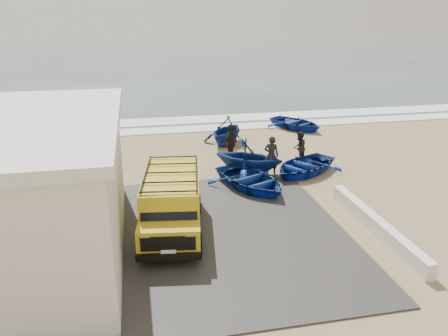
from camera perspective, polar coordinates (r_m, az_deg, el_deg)
ground at (r=16.92m, az=-1.00°, el=-5.28°), size 160.00×160.00×0.00m
slab at (r=14.92m, az=-7.21°, el=-9.01°), size 12.00×10.00×0.05m
ocean at (r=71.48m, az=-9.58°, el=13.83°), size 180.00×88.00×0.01m
surf_line at (r=28.13m, az=-5.54°, el=5.02°), size 180.00×1.60×0.06m
surf_wash at (r=30.55m, az=-6.07°, el=6.18°), size 180.00×2.20×0.04m
parapet at (r=15.94m, az=19.22°, el=-7.05°), size 0.35×6.00×0.55m
van at (r=14.98m, az=-6.81°, el=-4.22°), size 2.53×5.04×2.07m
boat_near_left at (r=18.61m, az=3.51°, el=-1.57°), size 4.09×4.66×0.80m
boat_near_right at (r=20.65m, az=10.34°, el=0.30°), size 4.60×4.31×0.78m
boat_mid_left at (r=20.15m, az=3.21°, el=1.45°), size 4.16×4.03×1.68m
boat_far_left at (r=24.74m, az=0.33°, el=4.93°), size 3.99×4.09×1.63m
boat_far_right at (r=28.54m, az=9.38°, el=5.81°), size 4.19×4.58×0.78m
fisherman_front at (r=20.20m, az=6.21°, el=1.66°), size 0.79×0.66×1.84m
fisherman_middle at (r=21.81m, az=9.79°, el=2.60°), size 0.97×1.02×1.65m
fisherman_back at (r=21.66m, az=0.88°, el=3.22°), size 1.15×1.17×1.98m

